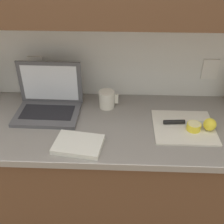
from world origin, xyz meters
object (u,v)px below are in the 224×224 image
object	(u,v)px
lemon_half_cut	(194,127)
lemon_whole_beside	(210,124)
cutting_board	(184,127)
measuring_cup	(107,99)
laptop	(49,101)
knife	(181,122)

from	to	relation	value
lemon_half_cut	lemon_whole_beside	world-z (taller)	lemon_whole_beside
cutting_board	measuring_cup	bearing A→B (deg)	155.70
cutting_board	lemon_half_cut	bearing A→B (deg)	-32.09
laptop	knife	bearing A→B (deg)	-7.59
lemon_whole_beside	knife	bearing A→B (deg)	161.52
cutting_board	lemon_whole_beside	xyz separation A→B (m)	(0.12, -0.02, 0.04)
cutting_board	laptop	bearing A→B (deg)	169.85
knife	lemon_half_cut	xyz separation A→B (m)	(0.06, -0.05, 0.01)
laptop	lemon_half_cut	size ratio (longest dim) A/B	5.05
laptop	measuring_cup	bearing A→B (deg)	10.68
lemon_half_cut	lemon_whole_beside	xyz separation A→B (m)	(0.08, 0.00, 0.01)
lemon_half_cut	measuring_cup	xyz separation A→B (m)	(-0.44, 0.21, 0.02)
cutting_board	lemon_half_cut	xyz separation A→B (m)	(0.04, -0.03, 0.02)
cutting_board	lemon_whole_beside	bearing A→B (deg)	-11.30
laptop	measuring_cup	xyz separation A→B (m)	(0.32, 0.05, -0.01)
cutting_board	knife	distance (m)	0.03
cutting_board	lemon_half_cut	distance (m)	0.05
measuring_cup	cutting_board	bearing A→B (deg)	-24.30
knife	lemon_whole_beside	bearing A→B (deg)	-22.83
lemon_whole_beside	cutting_board	bearing A→B (deg)	168.70
cutting_board	lemon_whole_beside	size ratio (longest dim) A/B	4.81
laptop	cutting_board	bearing A→B (deg)	-9.03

